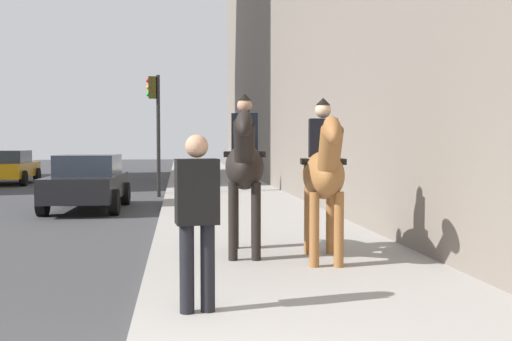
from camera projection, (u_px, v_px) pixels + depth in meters
name	position (u px, v px, depth m)	size (l,w,h in m)	color
mounted_horse_near	(245.00, 164.00, 8.18)	(2.15, 0.74, 2.34)	black
mounted_horse_far	(324.00, 172.00, 7.75)	(2.15, 0.77, 2.25)	brown
pedestrian_greeting	(197.00, 211.00, 5.40)	(0.30, 0.43, 1.70)	black
car_near_lane	(9.00, 167.00, 24.12)	(4.00, 2.04, 1.44)	orange
car_mid_lane	(88.00, 181.00, 14.85)	(3.88, 1.95, 1.44)	black
traffic_light_near_curb	(156.00, 116.00, 18.33)	(0.20, 0.44, 3.93)	black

